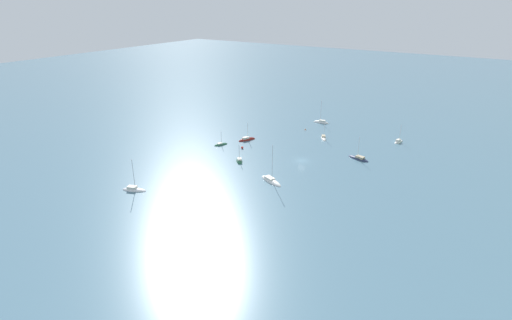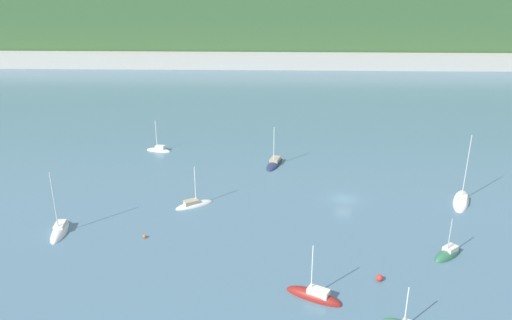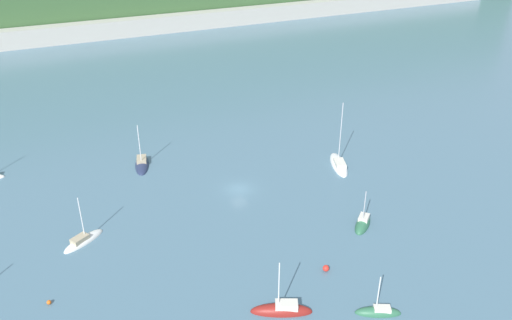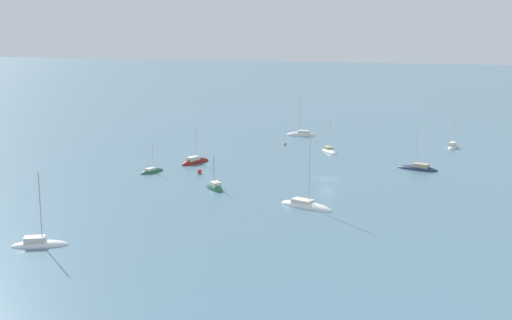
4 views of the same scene
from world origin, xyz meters
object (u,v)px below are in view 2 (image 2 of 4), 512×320
sailboat_3 (274,164)px  sailboat_8 (194,205)px  sailboat_5 (461,201)px  mooring_buoy_0 (145,236)px  sailboat_2 (448,255)px  mooring_buoy_1 (380,278)px  sailboat_1 (314,297)px  sailboat_4 (60,232)px  sailboat_7 (159,150)px

sailboat_3 → sailboat_8: 22.43m
sailboat_5 → mooring_buoy_0: bearing=127.8°
sailboat_2 → sailboat_8: 38.58m
mooring_buoy_1 → mooring_buoy_0: bearing=163.3°
sailboat_1 → mooring_buoy_0: size_ratio=15.22×
sailboat_4 → sailboat_7: bearing=161.2°
sailboat_7 → sailboat_8: (11.01, -25.07, -0.05)m
mooring_buoy_0 → mooring_buoy_1: 32.66m
sailboat_3 → mooring_buoy_1: sailboat_3 is taller
sailboat_2 → sailboat_5: (7.50, 16.44, 0.00)m
sailboat_8 → mooring_buoy_1: 32.45m
sailboat_7 → sailboat_8: sailboat_8 is taller
sailboat_3 → sailboat_5: sailboat_5 is taller
sailboat_1 → mooring_buoy_1: (8.29, 3.60, 0.30)m
sailboat_1 → mooring_buoy_0: (-22.99, 12.99, 0.15)m
sailboat_5 → sailboat_8: size_ratio=1.66×
sailboat_4 → sailboat_5: 62.86m
sailboat_1 → sailboat_5: sailboat_5 is taller
sailboat_3 → sailboat_7: 24.99m
sailboat_5 → mooring_buoy_0: sailboat_5 is taller
sailboat_5 → sailboat_2: bearing=178.4°
sailboat_4 → mooring_buoy_0: (12.68, -1.22, 0.15)m
sailboat_1 → sailboat_2: (18.58, 9.57, -0.01)m
mooring_buoy_1 → sailboat_8: bearing=142.5°
sailboat_8 → sailboat_1: bearing=-83.3°
sailboat_3 → mooring_buoy_1: bearing=34.3°
sailboat_8 → sailboat_2: bearing=-51.0°
sailboat_7 → sailboat_3: bearing=177.6°
sailboat_3 → sailboat_1: bearing=21.8°
sailboat_4 → sailboat_8: bearing=109.8°
sailboat_3 → sailboat_4: bearing=-33.0°
sailboat_2 → sailboat_7: sailboat_7 is taller
sailboat_1 → sailboat_4: bearing=5.5°
sailboat_3 → sailboat_7: (-24.04, 6.82, 0.04)m
sailboat_2 → sailboat_8: sailboat_8 is taller
sailboat_3 → mooring_buoy_1: 40.08m
sailboat_4 → sailboat_8: 20.38m
sailboat_4 → mooring_buoy_1: (43.96, -10.61, 0.30)m
sailboat_1 → sailboat_3: sailboat_3 is taller
sailboat_1 → sailboat_5: size_ratio=0.64×
sailboat_4 → mooring_buoy_1: bearing=69.5°
sailboat_5 → sailboat_4: bearing=123.7°
sailboat_4 → sailboat_5: bearing=93.9°
sailboat_1 → sailboat_7: (-28.47, 48.42, 0.04)m
sailboat_5 → mooring_buoy_1: (-17.79, -22.41, 0.31)m
sailboat_2 → sailboat_5: bearing=-154.2°
sailboat_4 → sailboat_3: bearing=124.4°
sailboat_4 → mooring_buoy_0: size_ratio=20.57×
sailboat_3 → sailboat_4: 41.55m
mooring_buoy_0 → sailboat_3: bearing=57.0°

